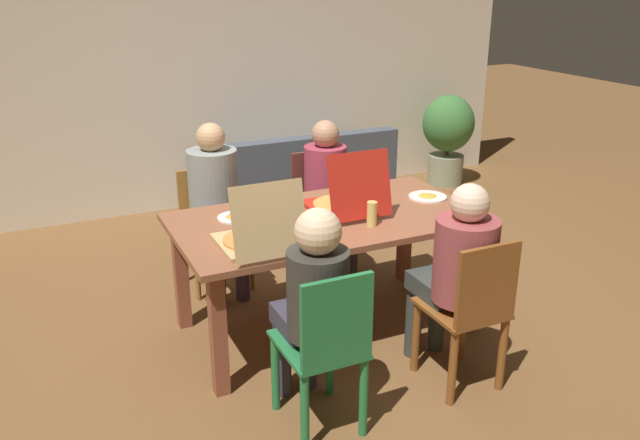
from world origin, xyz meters
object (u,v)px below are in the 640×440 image
drinking_glass_0 (372,214)px  potted_plant (448,133)px  person_0 (458,265)px  chair_2 (325,348)px  person_1 (216,195)px  plate_0 (236,217)px  chair_3 (321,206)px  couch (297,185)px  person_3 (328,184)px  person_2 (313,296)px  drinking_glass_1 (328,226)px  plate_1 (428,196)px  pizza_box_0 (344,203)px  dining_table (327,232)px  chair_0 (470,311)px  pizza_box_1 (257,237)px  chair_1 (212,219)px

drinking_glass_0 → potted_plant: potted_plant is taller
person_0 → chair_2: 0.92m
person_1 → plate_0: 0.65m
chair_3 → couch: bearing=76.1°
person_0 → couch: person_0 is taller
person_0 → person_3: size_ratio=1.01×
person_2 → drinking_glass_1: bearing=56.9°
plate_1 → potted_plant: 2.89m
person_1 → plate_0: person_1 is taller
chair_3 → potted_plant: size_ratio=0.91×
person_3 → pizza_box_0: pizza_box_0 is taller
person_3 → drinking_glass_1: size_ratio=7.87×
person_2 → plate_1: bearing=34.5°
person_2 → person_3: 1.86m
dining_table → chair_0: chair_0 is taller
person_2 → potted_plant: 4.34m
plate_0 → couch: bearing=57.3°
chair_3 → potted_plant: bearing=31.8°
person_0 → plate_1: 0.92m
person_2 → pizza_box_1: (-0.09, 0.54, 0.13)m
chair_3 → couch: chair_3 is taller
person_1 → couch: person_1 is taller
chair_1 → pizza_box_0: (0.61, -0.94, 0.33)m
chair_2 → person_2: person_2 is taller
chair_0 → potted_plant: bearing=56.5°
pizza_box_1 → plate_1: pizza_box_1 is taller
chair_1 → potted_plant: (3.03, 1.32, 0.07)m
chair_1 → drinking_glass_0: size_ratio=5.81×
chair_0 → chair_1: 2.12m
person_0 → pizza_box_0: size_ratio=2.35×
person_0 → person_2: same height
chair_0 → person_2: person_2 is taller
person_3 → pizza_box_1: size_ratio=2.38×
dining_table → drinking_glass_0: bearing=-54.2°
drinking_glass_0 → potted_plant: size_ratio=0.15×
drinking_glass_1 → potted_plant: (2.71, 2.63, -0.28)m
dining_table → pizza_box_1: 0.64m
couch → person_1: bearing=-132.8°
dining_table → drinking_glass_1: drinking_glass_1 is taller
plate_1 → couch: size_ratio=0.15×
person_1 → couch: 1.76m
pizza_box_1 → chair_2: bearing=-82.4°
person_2 → person_3: person_2 is taller
chair_0 → couch: (0.28, 3.04, -0.19)m
chair_1 → plate_0: size_ratio=3.71×
chair_2 → chair_0: bearing=0.9°
person_3 → drinking_glass_0: bearing=-102.2°
person_0 → plate_1: (0.36, 0.84, 0.09)m
person_2 → drinking_glass_0: person_2 is taller
person_0 → plate_0: bearing=132.8°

